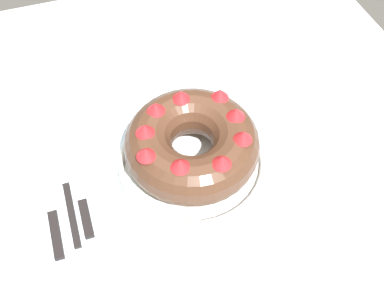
# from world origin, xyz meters

# --- Properties ---
(dining_table) EXTENTS (1.17, 1.23, 0.75)m
(dining_table) POSITION_xyz_m (0.00, 0.00, 0.67)
(dining_table) COLOR silver
(dining_table) RESTS_ON ground_plane
(serving_dish) EXTENTS (0.28, 0.28, 0.02)m
(serving_dish) POSITION_xyz_m (0.01, 0.01, 0.76)
(serving_dish) COLOR white
(serving_dish) RESTS_ON dining_table
(bundt_cake) EXTENTS (0.25, 0.25, 0.11)m
(bundt_cake) POSITION_xyz_m (0.01, 0.01, 0.82)
(bundt_cake) COLOR #4C2D1E
(bundt_cake) RESTS_ON serving_dish
(fork) EXTENTS (0.02, 0.19, 0.01)m
(fork) POSITION_xyz_m (-0.22, 0.01, 0.76)
(fork) COLOR black
(fork) RESTS_ON dining_table
(serving_knife) EXTENTS (0.02, 0.21, 0.01)m
(serving_knife) POSITION_xyz_m (-0.26, -0.02, 0.76)
(serving_knife) COLOR black
(serving_knife) RESTS_ON dining_table
(cake_knife) EXTENTS (0.02, 0.17, 0.01)m
(cake_knife) POSITION_xyz_m (-0.20, -0.01, 0.76)
(cake_knife) COLOR black
(cake_knife) RESTS_ON dining_table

